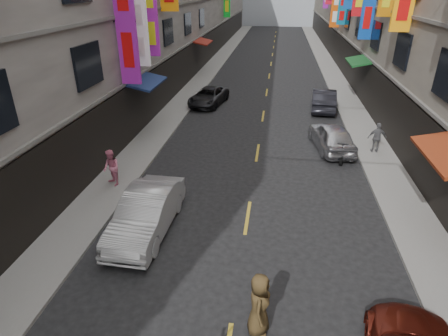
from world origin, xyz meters
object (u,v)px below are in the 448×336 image
(car_left_mid, at_px, (146,213))
(car_right_mid, at_px, (332,136))
(car_left_far, at_px, (209,96))
(car_right_far, at_px, (324,99))
(pedestrian_lfar, at_px, (111,168))
(pedestrian_crossing, at_px, (259,304))
(scooter_far_right, at_px, (341,151))
(pedestrian_rfar, at_px, (377,138))

(car_left_mid, height_order, car_right_mid, car_left_mid)
(car_left_far, height_order, car_right_far, car_right_far)
(pedestrian_lfar, relative_size, pedestrian_crossing, 0.91)
(scooter_far_right, distance_m, car_left_mid, 10.29)
(car_left_mid, height_order, car_right_far, car_left_mid)
(car_left_far, height_order, pedestrian_crossing, pedestrian_crossing)
(scooter_far_right, bearing_deg, pedestrian_lfar, 28.28)
(pedestrian_lfar, relative_size, pedestrian_rfar, 1.02)
(car_right_mid, distance_m, pedestrian_lfar, 11.08)
(car_left_far, height_order, car_right_mid, car_right_mid)
(pedestrian_lfar, xyz_separation_m, pedestrian_crossing, (6.54, -6.50, -0.04))
(scooter_far_right, bearing_deg, car_left_far, -40.77)
(car_left_mid, xyz_separation_m, pedestrian_rfar, (9.31, 8.01, 0.15))
(scooter_far_right, bearing_deg, pedestrian_rfar, -148.05)
(car_right_mid, height_order, car_right_far, car_right_far)
(pedestrian_lfar, distance_m, pedestrian_crossing, 9.22)
(car_right_far, height_order, pedestrian_lfar, pedestrian_lfar)
(car_left_mid, height_order, pedestrian_rfar, pedestrian_rfar)
(scooter_far_right, xyz_separation_m, car_left_mid, (-7.47, -7.08, 0.29))
(car_right_mid, xyz_separation_m, pedestrian_rfar, (2.16, -0.34, 0.18))
(pedestrian_crossing, bearing_deg, car_left_far, 15.81)
(scooter_far_right, xyz_separation_m, pedestrian_lfar, (-9.92, -4.25, 0.46))
(pedestrian_rfar, height_order, pedestrian_crossing, pedestrian_crossing)
(car_right_mid, distance_m, pedestrian_crossing, 12.41)
(car_right_mid, xyz_separation_m, car_right_far, (0.25, 6.98, 0.01))
(scooter_far_right, bearing_deg, car_right_mid, -70.62)
(car_right_mid, height_order, pedestrian_rfar, pedestrian_rfar)
(scooter_far_right, distance_m, pedestrian_lfar, 10.80)
(car_left_mid, height_order, car_left_far, car_left_mid)
(scooter_far_right, relative_size, car_right_mid, 0.43)
(pedestrian_rfar, distance_m, pedestrian_crossing, 12.79)
(scooter_far_right, height_order, car_right_far, car_right_far)
(car_right_mid, relative_size, pedestrian_lfar, 2.64)
(car_right_mid, distance_m, pedestrian_rfar, 2.20)
(scooter_far_right, distance_m, pedestrian_crossing, 11.28)
(scooter_far_right, height_order, car_left_mid, car_left_mid)
(car_right_far, bearing_deg, car_left_far, 4.17)
(pedestrian_rfar, xyz_separation_m, pedestrian_crossing, (-5.23, -11.68, -0.02))
(car_right_far, xyz_separation_m, pedestrian_rfar, (1.91, -7.32, 0.17))
(car_right_far, relative_size, pedestrian_rfar, 2.85)
(car_left_mid, xyz_separation_m, pedestrian_crossing, (4.08, -3.67, 0.13))
(pedestrian_lfar, height_order, pedestrian_rfar, pedestrian_lfar)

